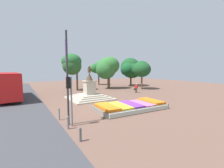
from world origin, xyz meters
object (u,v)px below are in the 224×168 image
flower_planter (131,106)px  pedestrian_with_handbag (136,88)px  statue_monument (90,94)px  kerb_bollard_south (80,134)px  traffic_light_near_crossing (70,92)px  kerb_bollard_mid_a (68,122)px  banner_pole (67,76)px  kerb_bollard_mid_b (59,114)px  city_bus (8,84)px

flower_planter → pedestrian_with_handbag: 10.85m
pedestrian_with_handbag → statue_monument: bearing=-176.2°
pedestrian_with_handbag → kerb_bollard_south: size_ratio=1.97×
traffic_light_near_crossing → kerb_bollard_mid_a: traffic_light_near_crossing is taller
banner_pole → flower_planter: bearing=7.6°
traffic_light_near_crossing → kerb_bollard_south: 3.24m
banner_pole → kerb_bollard_mid_b: size_ratio=6.82×
kerb_bollard_mid_a → kerb_bollard_mid_b: 2.19m
statue_monument → city_bus: size_ratio=0.55×
kerb_bollard_south → kerb_bollard_mid_b: size_ratio=0.83×
statue_monument → traffic_light_near_crossing: size_ratio=1.56×
traffic_light_near_crossing → kerb_bollard_mid_b: 2.67m
city_bus → pedestrian_with_handbag: city_bus is taller
kerb_bollard_mid_a → banner_pole: bearing=71.5°
statue_monument → traffic_light_near_crossing: 10.06m
banner_pole → kerb_bollard_mid_b: banner_pole is taller
kerb_bollard_mid_b → kerb_bollard_south: bearing=-87.8°
banner_pole → pedestrian_with_handbag: 16.75m
flower_planter → traffic_light_near_crossing: bearing=-169.0°
banner_pole → kerb_bollard_mid_a: banner_pole is taller
pedestrian_with_handbag → kerb_bollard_mid_b: size_ratio=1.64×
pedestrian_with_handbag → kerb_bollard_mid_a: size_ratio=1.77×
statue_monument → pedestrian_with_handbag: (8.89, 0.60, 0.18)m
banner_pole → kerb_bollard_mid_b: 3.35m
banner_pole → kerb_bollard_mid_b: (-0.34, 1.38, -3.03)m
banner_pole → kerb_bollard_south: 4.26m
flower_planter → kerb_bollard_mid_b: size_ratio=7.47×
kerb_bollard_mid_b → flower_planter: bearing=-4.2°
city_bus → kerb_bollard_south: (3.93, -16.75, -1.59)m
flower_planter → statue_monument: (-1.35, 7.18, 0.43)m
statue_monument → kerb_bollard_south: bearing=-116.1°
statue_monument → kerb_bollard_south: (-5.38, -10.97, -0.29)m
traffic_light_near_crossing → kerb_bollard_mid_a: 2.05m
statue_monument → kerb_bollard_mid_a: statue_monument is taller
kerb_bollard_south → traffic_light_near_crossing: bearing=85.4°
city_bus → kerb_bollard_mid_b: (3.77, -12.46, -1.51)m
banner_pole → kerb_bollard_mid_a: 3.18m
statue_monument → pedestrian_with_handbag: 8.92m
flower_planter → banner_pole: bearing=-172.4°
statue_monument → traffic_light_near_crossing: (-5.18, -8.45, 1.74)m
flower_planter → banner_pole: banner_pole is taller
statue_monument → kerb_bollard_mid_a: 10.42m
kerb_bollard_south → kerb_bollard_mid_b: (-0.16, 4.29, 0.08)m
traffic_light_near_crossing → kerb_bollard_south: traffic_light_near_crossing is taller
statue_monument → city_bus: bearing=148.1°
traffic_light_near_crossing → kerb_bollard_mid_a: bearing=-125.6°
flower_planter → kerb_bollard_south: kerb_bollard_south is taller
kerb_bollard_south → kerb_bollard_mid_a: kerb_bollard_mid_a is taller
statue_monument → kerb_bollard_mid_b: statue_monument is taller
city_bus → traffic_light_near_crossing: bearing=-73.8°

